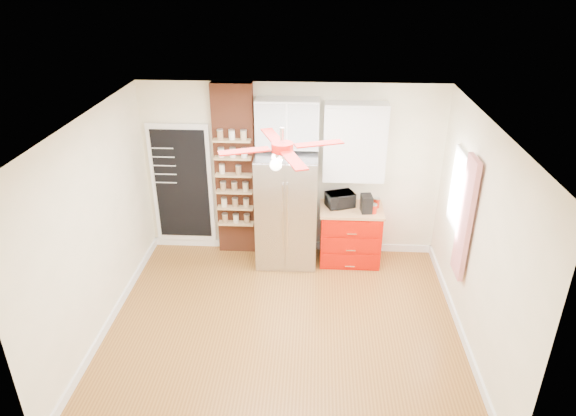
# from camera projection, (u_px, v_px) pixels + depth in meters

# --- Properties ---
(floor) EXTENTS (4.50, 4.50, 0.00)m
(floor) POSITION_uv_depth(u_px,v_px,m) (283.00, 326.00, 6.60)
(floor) COLOR #905F24
(floor) RESTS_ON ground
(ceiling) EXTENTS (4.50, 4.50, 0.00)m
(ceiling) POSITION_uv_depth(u_px,v_px,m) (282.00, 123.00, 5.41)
(ceiling) COLOR white
(ceiling) RESTS_ON wall_back
(wall_back) EXTENTS (4.50, 0.02, 2.70)m
(wall_back) POSITION_uv_depth(u_px,v_px,m) (291.00, 171.00, 7.80)
(wall_back) COLOR #FFF2CD
(wall_back) RESTS_ON floor
(wall_front) EXTENTS (4.50, 0.02, 2.70)m
(wall_front) POSITION_uv_depth(u_px,v_px,m) (267.00, 353.00, 4.21)
(wall_front) COLOR #FFF2CD
(wall_front) RESTS_ON floor
(wall_left) EXTENTS (0.02, 4.00, 2.70)m
(wall_left) POSITION_uv_depth(u_px,v_px,m) (95.00, 230.00, 6.12)
(wall_left) COLOR #FFF2CD
(wall_left) RESTS_ON floor
(wall_right) EXTENTS (0.02, 4.00, 2.70)m
(wall_right) POSITION_uv_depth(u_px,v_px,m) (478.00, 240.00, 5.89)
(wall_right) COLOR #FFF2CD
(wall_right) RESTS_ON floor
(chalkboard) EXTENTS (0.95, 0.05, 1.95)m
(chalkboard) POSITION_uv_depth(u_px,v_px,m) (182.00, 185.00, 7.96)
(chalkboard) COLOR white
(chalkboard) RESTS_ON wall_back
(brick_pillar) EXTENTS (0.60, 0.16, 2.70)m
(brick_pillar) POSITION_uv_depth(u_px,v_px,m) (235.00, 172.00, 7.77)
(brick_pillar) COLOR brown
(brick_pillar) RESTS_ON floor
(fridge) EXTENTS (0.90, 0.70, 1.75)m
(fridge) POSITION_uv_depth(u_px,v_px,m) (287.00, 210.00, 7.68)
(fridge) COLOR #AEAEB2
(fridge) RESTS_ON floor
(upper_glass_cabinet) EXTENTS (0.90, 0.35, 0.70)m
(upper_glass_cabinet) POSITION_uv_depth(u_px,v_px,m) (287.00, 123.00, 7.29)
(upper_glass_cabinet) COLOR white
(upper_glass_cabinet) RESTS_ON wall_back
(red_cabinet) EXTENTS (0.94, 0.64, 0.90)m
(red_cabinet) POSITION_uv_depth(u_px,v_px,m) (350.00, 234.00, 7.86)
(red_cabinet) COLOR #BD0B00
(red_cabinet) RESTS_ON floor
(upper_shelf_unit) EXTENTS (0.90, 0.30, 1.15)m
(upper_shelf_unit) POSITION_uv_depth(u_px,v_px,m) (355.00, 142.00, 7.39)
(upper_shelf_unit) COLOR white
(upper_shelf_unit) RESTS_ON wall_back
(window) EXTENTS (0.04, 0.75, 1.05)m
(window) POSITION_uv_depth(u_px,v_px,m) (460.00, 192.00, 6.61)
(window) COLOR white
(window) RESTS_ON wall_right
(curtain) EXTENTS (0.06, 0.40, 1.55)m
(curtain) POSITION_uv_depth(u_px,v_px,m) (465.00, 218.00, 6.16)
(curtain) COLOR red
(curtain) RESTS_ON wall_right
(ceiling_fan) EXTENTS (1.40, 1.40, 0.44)m
(ceiling_fan) POSITION_uv_depth(u_px,v_px,m) (282.00, 148.00, 5.53)
(ceiling_fan) COLOR silver
(ceiling_fan) RESTS_ON ceiling
(toaster_oven) EXTENTS (0.48, 0.40, 0.22)m
(toaster_oven) POSITION_uv_depth(u_px,v_px,m) (340.00, 200.00, 7.68)
(toaster_oven) COLOR black
(toaster_oven) RESTS_ON red_cabinet
(coffee_maker) EXTENTS (0.18, 0.23, 0.26)m
(coffee_maker) POSITION_uv_depth(u_px,v_px,m) (366.00, 204.00, 7.51)
(coffee_maker) COLOR black
(coffee_maker) RESTS_ON red_cabinet
(canister_left) EXTENTS (0.10, 0.10, 0.13)m
(canister_left) POSITION_uv_depth(u_px,v_px,m) (373.00, 209.00, 7.49)
(canister_left) COLOR #BA1A0A
(canister_left) RESTS_ON red_cabinet
(canister_right) EXTENTS (0.12, 0.12, 0.14)m
(canister_right) POSITION_uv_depth(u_px,v_px,m) (377.00, 203.00, 7.66)
(canister_right) COLOR #AB1A09
(canister_right) RESTS_ON red_cabinet
(pantry_jar_oats) EXTENTS (0.10, 0.10, 0.14)m
(pantry_jar_oats) POSITION_uv_depth(u_px,v_px,m) (222.00, 169.00, 7.62)
(pantry_jar_oats) COLOR beige
(pantry_jar_oats) RESTS_ON brick_pillar
(pantry_jar_beans) EXTENTS (0.11, 0.11, 0.14)m
(pantry_jar_beans) POSITION_uv_depth(u_px,v_px,m) (238.00, 170.00, 7.58)
(pantry_jar_beans) COLOR #926F4A
(pantry_jar_beans) RESTS_ON brick_pillar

